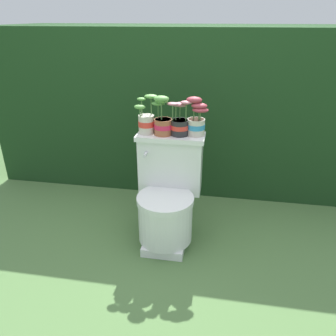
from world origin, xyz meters
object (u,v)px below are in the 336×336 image
object	(u,v)px
toilet	(167,197)
potted_plant_midleft	(163,121)
potted_plant_left	(146,120)
potted_plant_midright	(196,120)
potted_plant_middle	(180,123)

from	to	relation	value
toilet	potted_plant_midleft	distance (m)	0.48
toilet	potted_plant_midleft	size ratio (longest dim) A/B	2.84
potted_plant_left	potted_plant_midright	world-z (taller)	same
toilet	potted_plant_midright	world-z (taller)	potted_plant_midright
toilet	potted_plant_middle	distance (m)	0.48
potted_plant_left	potted_plant_middle	world-z (taller)	potted_plant_left
potted_plant_midright	potted_plant_midleft	bearing A→B (deg)	-174.28
potted_plant_midleft	potted_plant_middle	size ratio (longest dim) A/B	1.13
toilet	potted_plant_midright	xyz separation A→B (m)	(0.16, 0.13, 0.48)
toilet	potted_plant_midright	bearing A→B (deg)	40.11
potted_plant_left	potted_plant_midleft	world-z (taller)	potted_plant_midleft
potted_plant_left	potted_plant_middle	bearing A→B (deg)	1.18
toilet	potted_plant_left	bearing A→B (deg)	142.14
toilet	potted_plant_left	distance (m)	0.50
potted_plant_midleft	potted_plant_middle	distance (m)	0.11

